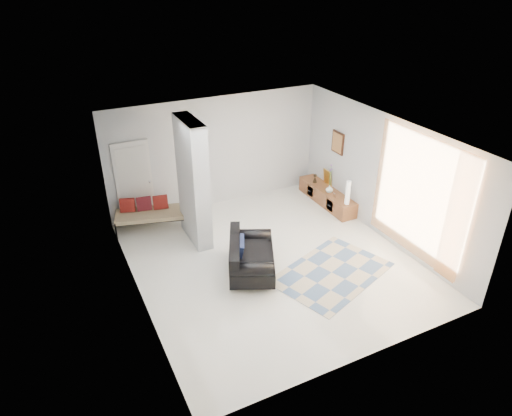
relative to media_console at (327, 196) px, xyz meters
name	(u,v)px	position (x,y,z in m)	size (l,w,h in m)	color
floor	(272,261)	(-2.52, -1.70, -0.20)	(6.00, 6.00, 0.00)	white
ceiling	(274,135)	(-2.52, -1.70, 2.60)	(6.00, 6.00, 0.00)	white
wall_back	(216,153)	(-2.52, 1.30, 1.20)	(6.00, 6.00, 0.00)	silver
wall_front	(371,289)	(-2.52, -4.70, 1.20)	(6.00, 6.00, 0.00)	silver
wall_left	(133,235)	(-5.27, -1.70, 1.20)	(6.00, 6.00, 0.00)	silver
wall_right	(383,177)	(0.23, -1.70, 1.20)	(6.00, 6.00, 0.00)	silver
partition_column	(193,182)	(-3.62, -0.10, 1.20)	(0.35, 1.20, 2.80)	silver
hallway_door	(134,183)	(-4.62, 1.26, 0.82)	(0.85, 0.06, 2.04)	silver
curtain	(418,197)	(0.15, -2.85, 1.25)	(2.55, 2.55, 0.00)	#FF9943
wall_art	(338,143)	(0.20, 0.00, 1.45)	(0.04, 0.45, 0.55)	#3B1D10
media_console	(327,196)	(0.00, 0.00, 0.00)	(0.45, 2.04, 0.80)	brown
loveseat	(249,257)	(-3.11, -1.81, 0.15)	(1.41, 1.71, 0.76)	silver
daybed	(150,212)	(-4.44, 0.78, 0.22)	(1.75, 1.08, 0.77)	black
area_rug	(332,273)	(-1.62, -2.60, -0.20)	(2.34, 1.56, 0.01)	#BFB092
cylinder_lamp	(348,193)	(-0.02, -0.86, 0.50)	(0.11, 0.11, 0.60)	silver
bronze_figurine	(315,178)	(-0.05, 0.52, 0.31)	(0.12, 0.12, 0.24)	#2F2215
vase	(329,189)	(-0.05, -0.16, 0.29)	(0.19, 0.19, 0.20)	white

